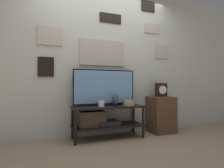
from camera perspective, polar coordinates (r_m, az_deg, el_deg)
The scene contains 9 objects.
ground_plane at distance 2.79m, azimuth 0.35°, elevation -18.59°, with size 12.00×12.00×0.00m, color #997F60.
wall_back at distance 3.16m, azimuth -2.78°, elevation 8.44°, with size 6.40×0.08×2.70m.
media_console at distance 2.90m, azimuth -3.13°, elevation -11.08°, with size 1.17×0.41×0.53m.
television at distance 2.95m, azimuth -2.47°, elevation -0.99°, with size 1.06×0.05×0.60m.
vase_urn_stoneware at distance 2.90m, azimuth 1.09°, elevation -5.16°, with size 0.11×0.13×0.20m.
vase_wide_bowl at distance 2.94m, azimuth 5.49°, elevation -6.21°, with size 0.19×0.19×0.09m.
candle_jar at distance 2.76m, azimuth -3.52°, elevation -6.45°, with size 0.10×0.10×0.10m.
side_table at distance 3.41m, azimuth 15.68°, elevation -9.53°, with size 0.44×0.39×0.66m.
mantel_clock at distance 3.40m, azimuth 15.73°, elevation -1.84°, with size 0.21×0.11×0.25m.
Camera 1 is at (-0.91, -2.49, 0.87)m, focal length 28.00 mm.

